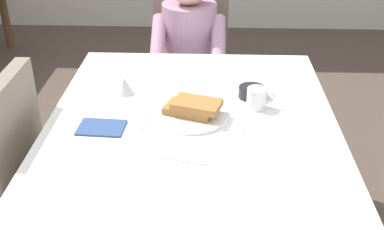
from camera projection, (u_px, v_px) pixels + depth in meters
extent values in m
cube|color=white|center=(191.00, 136.00, 1.78)|extent=(1.10, 1.50, 0.04)
cube|color=white|center=(197.00, 77.00, 2.49)|extent=(1.10, 0.01, 0.18)
cube|color=white|center=(47.00, 157.00, 1.85)|extent=(0.01, 1.50, 0.18)
cube|color=white|center=(339.00, 164.00, 1.81)|extent=(0.01, 1.50, 0.18)
cylinder|color=brown|center=(108.00, 127.00, 2.56)|extent=(0.07, 0.07, 0.70)
cylinder|color=brown|center=(286.00, 131.00, 2.53)|extent=(0.07, 0.07, 0.70)
cube|color=#7A6B5B|center=(190.00, 83.00, 2.86)|extent=(0.44, 0.44, 0.05)
cube|color=#7A6B5B|center=(191.00, 29.00, 2.90)|extent=(0.44, 0.06, 0.48)
cylinder|color=#2D2319|center=(219.00, 132.00, 2.80)|extent=(0.04, 0.04, 0.40)
cylinder|color=#2D2319|center=(158.00, 131.00, 2.82)|extent=(0.04, 0.04, 0.40)
cylinder|color=#2D2319|center=(219.00, 103.00, 3.12)|extent=(0.04, 0.04, 0.40)
cylinder|color=#2D2319|center=(163.00, 102.00, 3.13)|extent=(0.04, 0.04, 0.40)
cylinder|color=#B2849E|center=(189.00, 44.00, 2.72)|extent=(0.30, 0.30, 0.46)
cylinder|color=#B2849E|center=(218.00, 41.00, 2.55)|extent=(0.08, 0.29, 0.23)
cylinder|color=#B2849E|center=(158.00, 40.00, 2.57)|extent=(0.08, 0.29, 0.23)
cylinder|color=#383D51|center=(202.00, 130.00, 2.78)|extent=(0.10, 0.10, 0.45)
cylinder|color=#383D51|center=(174.00, 129.00, 2.78)|extent=(0.10, 0.10, 0.45)
cube|color=#7A6B5B|center=(13.00, 139.00, 1.82)|extent=(0.06, 0.44, 0.48)
cylinder|color=#2D2319|center=(43.00, 209.00, 2.21)|extent=(0.04, 0.04, 0.40)
cylinder|color=white|center=(193.00, 115.00, 1.86)|extent=(0.28, 0.28, 0.02)
cube|color=#A36B33|center=(190.00, 109.00, 1.85)|extent=(0.21, 0.17, 0.03)
cube|color=#A36B33|center=(197.00, 104.00, 1.83)|extent=(0.20, 0.16, 0.03)
cylinder|color=white|center=(256.00, 98.00, 1.91)|extent=(0.08, 0.08, 0.08)
torus|color=white|center=(269.00, 97.00, 1.90)|extent=(0.05, 0.01, 0.05)
cylinder|color=black|center=(252.00, 92.00, 2.00)|extent=(0.11, 0.11, 0.04)
cone|color=silver|center=(124.00, 85.00, 2.02)|extent=(0.08, 0.08, 0.07)
cube|color=silver|center=(144.00, 118.00, 1.85)|extent=(0.02, 0.18, 0.00)
cube|color=silver|center=(243.00, 120.00, 1.84)|extent=(0.03, 0.20, 0.00)
cube|color=silver|center=(184.00, 160.00, 1.60)|extent=(0.15, 0.05, 0.00)
cube|color=#334C7F|center=(101.00, 128.00, 1.78)|extent=(0.18, 0.13, 0.01)
cylinder|color=brown|center=(4.00, 11.00, 4.36)|extent=(0.07, 0.07, 0.70)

